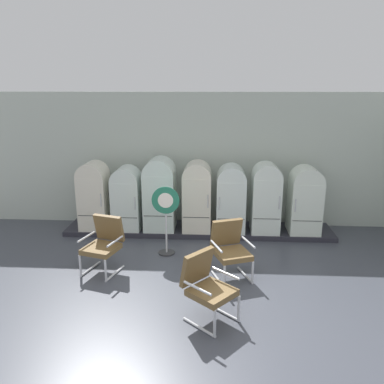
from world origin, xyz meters
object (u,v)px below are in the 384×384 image
(refrigerator_3, at_px, (197,194))
(armchair_left, at_px, (104,242))
(refrigerator_6, at_px, (305,198))
(armchair_right, at_px, (230,247))
(refrigerator_0, at_px, (94,193))
(refrigerator_1, at_px, (127,196))
(refrigerator_2, at_px, (160,192))
(refrigerator_5, at_px, (266,196))
(armchair_center, at_px, (207,284))
(sign_stand, at_px, (166,219))
(refrigerator_4, at_px, (231,196))

(refrigerator_3, relative_size, armchair_left, 1.55)
(refrigerator_6, height_order, armchair_right, refrigerator_6)
(refrigerator_0, height_order, refrigerator_1, refrigerator_0)
(refrigerator_1, bearing_deg, refrigerator_0, -179.46)
(refrigerator_2, relative_size, refrigerator_5, 1.05)
(refrigerator_1, relative_size, refrigerator_3, 0.92)
(refrigerator_1, distance_m, refrigerator_6, 3.89)
(armchair_center, bearing_deg, refrigerator_2, 108.80)
(refrigerator_0, distance_m, refrigerator_5, 3.78)
(refrigerator_5, relative_size, sign_stand, 1.11)
(refrigerator_3, bearing_deg, refrigerator_4, 0.08)
(refrigerator_4, bearing_deg, refrigerator_3, -179.92)
(refrigerator_2, distance_m, refrigerator_4, 1.57)
(refrigerator_3, relative_size, armchair_center, 1.55)
(armchair_right, relative_size, sign_stand, 0.72)
(refrigerator_0, distance_m, refrigerator_2, 1.47)
(refrigerator_0, relative_size, armchair_left, 1.52)
(refrigerator_0, xyz_separation_m, refrigerator_6, (4.63, 0.02, -0.03))
(refrigerator_6, distance_m, sign_stand, 3.09)
(refrigerator_4, xyz_separation_m, refrigerator_5, (0.75, -0.02, 0.03))
(refrigerator_1, height_order, sign_stand, refrigerator_1)
(refrigerator_6, bearing_deg, refrigerator_2, 179.54)
(sign_stand, bearing_deg, refrigerator_3, 63.65)
(armchair_left, xyz_separation_m, armchair_right, (2.23, -0.09, 0.00))
(refrigerator_1, distance_m, refrigerator_4, 2.30)
(armchair_center, bearing_deg, sign_stand, 111.36)
(refrigerator_1, bearing_deg, armchair_left, -90.32)
(refrigerator_3, xyz_separation_m, refrigerator_6, (2.34, -0.01, -0.05))
(refrigerator_0, height_order, armchair_center, refrigerator_0)
(sign_stand, bearing_deg, refrigerator_6, 20.89)
(refrigerator_6, relative_size, armchair_center, 1.47)
(armchair_right, bearing_deg, refrigerator_0, 146.96)
(armchair_right, bearing_deg, refrigerator_1, 139.00)
(refrigerator_2, distance_m, sign_stand, 1.18)
(refrigerator_6, bearing_deg, refrigerator_1, -179.84)
(refrigerator_0, height_order, refrigerator_6, refrigerator_0)
(refrigerator_5, height_order, sign_stand, refrigerator_5)
(refrigerator_2, distance_m, armchair_right, 2.50)
(refrigerator_0, xyz_separation_m, refrigerator_1, (0.74, 0.01, -0.05))
(refrigerator_5, bearing_deg, armchair_left, -149.07)
(refrigerator_3, xyz_separation_m, armchair_left, (-1.57, -1.85, -0.38))
(refrigerator_4, height_order, armchair_left, refrigerator_4)
(refrigerator_2, relative_size, armchair_center, 1.62)
(refrigerator_0, bearing_deg, refrigerator_6, 0.22)
(refrigerator_1, bearing_deg, refrigerator_6, 0.16)
(refrigerator_5, bearing_deg, refrigerator_6, 0.86)
(refrigerator_4, bearing_deg, refrigerator_6, -0.31)
(refrigerator_6, xyz_separation_m, armchair_center, (-2.05, -3.23, -0.33))
(refrigerator_2, height_order, refrigerator_4, refrigerator_2)
(refrigerator_0, relative_size, sign_stand, 1.10)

